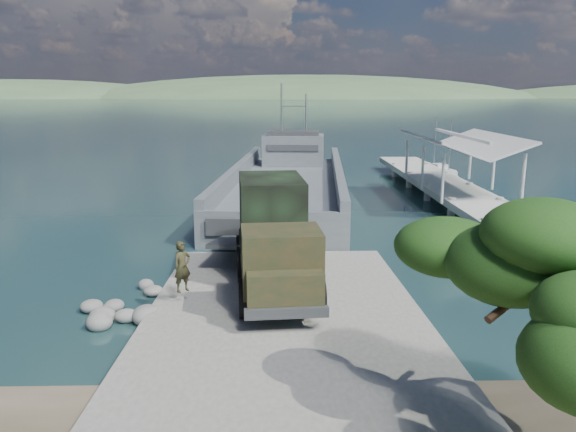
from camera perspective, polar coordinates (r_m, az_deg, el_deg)
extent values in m
plane|color=#173638|center=(21.87, -0.37, -9.80)|extent=(1400.00, 1400.00, 0.00)
cube|color=slate|center=(20.85, -0.32, -10.22)|extent=(10.00, 18.00, 0.50)
cube|color=#AFAFA5|center=(41.13, 17.60, 1.80)|extent=(4.00, 44.00, 0.50)
cube|color=#4D535A|center=(43.25, -0.05, 2.13)|extent=(10.54, 28.15, 2.30)
cube|color=#4D535A|center=(43.37, -5.16, 4.38)|extent=(2.85, 27.51, 1.19)
cube|color=#4D535A|center=(42.91, 5.11, 4.29)|extent=(2.85, 27.51, 1.19)
cube|color=#4D535A|center=(29.81, -1.64, -1.77)|extent=(8.27, 1.06, 2.39)
cube|color=#4D535A|center=(51.96, 0.57, 6.73)|extent=(5.80, 4.12, 2.76)
cube|color=#2F3234|center=(51.82, 0.57, 8.45)|extent=(4.82, 3.31, 0.37)
cylinder|color=gray|center=(51.77, -0.66, 10.79)|extent=(0.15, 0.15, 4.59)
cylinder|color=gray|center=(51.68, 1.82, 10.27)|extent=(0.15, 0.15, 3.67)
cylinder|color=black|center=(20.01, -4.30, -8.29)|extent=(0.61, 1.47, 1.43)
cylinder|color=black|center=(20.22, 2.96, -8.04)|extent=(0.61, 1.47, 1.43)
cylinder|color=black|center=(23.54, -4.57, -5.03)|extent=(0.61, 1.47, 1.43)
cylinder|color=black|center=(23.72, 1.58, -4.85)|extent=(0.61, 1.47, 1.43)
cylinder|color=black|center=(25.65, -4.69, -3.53)|extent=(0.61, 1.47, 1.43)
cylinder|color=black|center=(25.81, 0.94, -3.38)|extent=(0.61, 1.47, 1.43)
cube|color=black|center=(22.92, -1.36, -5.06)|extent=(3.07, 8.53, 0.28)
cube|color=black|center=(19.75, -0.69, -4.49)|extent=(2.92, 2.41, 2.20)
cube|color=black|center=(18.68, -0.31, -7.30)|extent=(2.60, 1.19, 1.10)
cube|color=black|center=(24.28, -1.65, -3.08)|extent=(3.14, 5.26, 0.39)
cube|color=black|center=(24.11, -1.72, 0.71)|extent=(2.96, 4.38, 2.75)
cube|color=#2F3234|center=(18.41, -0.14, -9.81)|extent=(2.76, 0.49, 0.33)
imported|color=black|center=(21.69, -10.65, -6.06)|extent=(0.85, 0.83, 1.96)
cube|color=#BABABA|center=(55.06, 15.95, 3.74)|extent=(2.35, 5.15, 0.81)
cube|color=#BABABA|center=(54.09, 16.09, 4.16)|extent=(1.51, 1.66, 0.54)
cylinder|color=gray|center=(54.70, 16.14, 6.77)|extent=(0.09, 0.09, 5.42)
cube|color=#BABABA|center=(59.79, 14.56, 4.49)|extent=(2.87, 5.04, 0.79)
cube|color=#BABABA|center=(59.00, 15.06, 4.88)|extent=(1.62, 1.73, 0.53)
cylinder|color=gray|center=(59.46, 14.71, 7.22)|extent=(0.09, 0.09, 5.29)
ellipsoid|color=#15390F|center=(13.55, 15.88, -3.00)|extent=(2.41, 2.41, 1.38)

